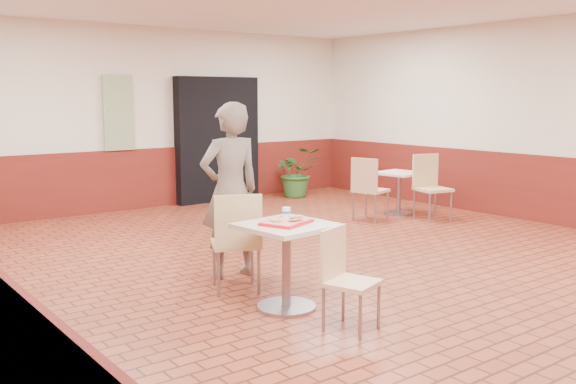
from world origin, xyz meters
TOP-DOWN VIEW (x-y plane):
  - room_shell at (0.00, 0.00)m, footprint 8.01×10.01m
  - wainscot_band at (0.00, 0.00)m, footprint 8.00×10.00m
  - corridor_doorway at (1.20, 4.88)m, footprint 1.60×0.22m
  - promo_poster at (-0.60, 4.94)m, footprint 0.50×0.03m
  - main_table at (-1.40, -0.56)m, footprint 0.73×0.73m
  - chair_main_front at (-1.33, -1.23)m, footprint 0.48×0.48m
  - chair_main_back at (-1.49, 0.10)m, footprint 0.59×0.59m
  - customer at (-1.24, 0.60)m, footprint 0.70×0.49m
  - serving_tray at (-1.40, -0.56)m, footprint 0.42×0.32m
  - ring_donut at (-1.50, -0.53)m, footprint 0.10×0.10m
  - long_john_donut at (-1.35, -0.63)m, footprint 0.16×0.08m
  - paper_cup at (-1.32, -0.45)m, footprint 0.08×0.08m
  - second_table at (2.81, 2.02)m, footprint 0.64×0.64m
  - chair_second_left at (2.02, 1.91)m, footprint 0.55×0.55m
  - chair_second_front at (2.87, 1.45)m, footprint 0.55×0.55m
  - potted_plant at (2.61, 4.40)m, footprint 0.99×0.90m

SIDE VIEW (x-z plane):
  - second_table at x=2.81m, z-range 0.12..0.79m
  - chair_main_front at x=-1.33m, z-range 0.05..0.87m
  - potted_plant at x=2.61m, z-range 0.00..0.93m
  - wainscot_band at x=0.00m, z-range 0.00..1.00m
  - main_table at x=-1.40m, z-range 0.13..0.90m
  - chair_second_left at x=2.02m, z-range 0.06..1.01m
  - chair_main_back at x=-1.49m, z-range 0.06..1.02m
  - chair_second_front at x=2.87m, z-range 0.06..1.05m
  - serving_tray at x=-1.40m, z-range 0.77..0.79m
  - ring_donut at x=-1.50m, z-range 0.79..0.82m
  - long_john_donut at x=-1.35m, z-range 0.79..0.84m
  - paper_cup at x=-1.32m, z-range 0.79..0.89m
  - customer at x=-1.24m, z-range 0.00..1.81m
  - corridor_doorway at x=1.20m, z-range 0.00..2.20m
  - room_shell at x=0.00m, z-range 0.00..3.00m
  - promo_poster at x=-0.60m, z-range 1.00..2.20m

